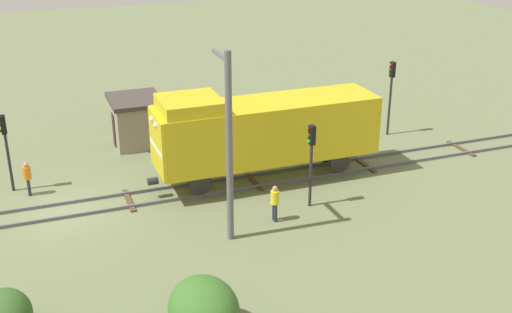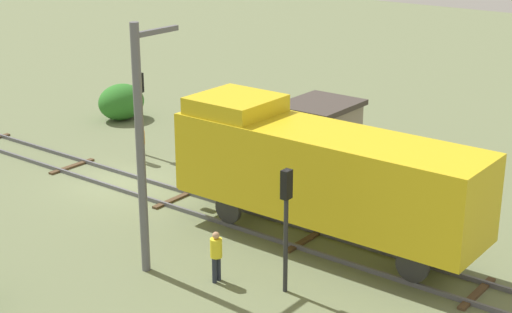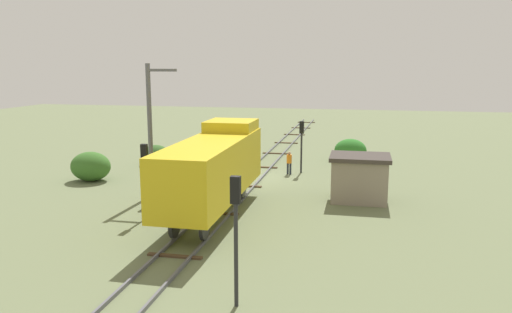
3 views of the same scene
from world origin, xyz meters
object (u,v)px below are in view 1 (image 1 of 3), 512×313
(traffic_signal_mid, at_px, (311,151))
(relay_hut, at_px, (136,120))
(locomotive, at_px, (263,129))
(traffic_signal_far, at_px, (391,85))
(worker_by_signal, at_px, (275,201))
(worker_near_track, at_px, (27,176))
(catenary_mast, at_px, (229,144))
(traffic_signal_near, at_px, (5,139))

(traffic_signal_mid, height_order, relay_hut, traffic_signal_mid)
(locomotive, bearing_deg, traffic_signal_far, 110.91)
(worker_by_signal, bearing_deg, worker_near_track, 24.73)
(locomotive, distance_m, catenary_mast, 6.18)
(traffic_signal_near, bearing_deg, catenary_mast, 46.25)
(locomotive, bearing_deg, traffic_signal_mid, 16.38)
(traffic_signal_near, height_order, relay_hut, traffic_signal_near)
(locomotive, height_order, worker_near_track, locomotive)
(worker_by_signal, bearing_deg, traffic_signal_near, 23.58)
(traffic_signal_near, relative_size, catenary_mast, 0.48)
(traffic_signal_near, height_order, worker_by_signal, traffic_signal_near)
(worker_by_signal, distance_m, relay_hut, 12.33)
(relay_hut, bearing_deg, traffic_signal_far, 74.80)
(catenary_mast, bearing_deg, worker_by_signal, 107.64)
(locomotive, bearing_deg, worker_by_signal, -14.35)
(traffic_signal_far, distance_m, worker_near_track, 20.73)
(worker_near_track, distance_m, catenary_mast, 11.18)
(catenary_mast, distance_m, relay_hut, 12.86)
(worker_near_track, height_order, relay_hut, relay_hut)
(locomotive, distance_m, worker_near_track, 11.55)
(traffic_signal_mid, height_order, traffic_signal_far, traffic_signal_far)
(traffic_signal_near, distance_m, traffic_signal_far, 21.33)
(worker_near_track, relative_size, catenary_mast, 0.21)
(traffic_signal_far, xyz_separation_m, relay_hut, (-3.90, -14.36, -1.70))
(traffic_signal_far, bearing_deg, worker_near_track, -86.66)
(traffic_signal_mid, height_order, worker_near_track, traffic_signal_mid)
(locomotive, height_order, traffic_signal_mid, locomotive)
(catenary_mast, bearing_deg, locomotive, 145.47)
(traffic_signal_mid, distance_m, worker_by_signal, 2.84)
(traffic_signal_near, distance_m, relay_hut, 8.29)
(traffic_signal_mid, bearing_deg, locomotive, -163.62)
(traffic_signal_mid, relative_size, worker_by_signal, 2.34)
(traffic_signal_near, height_order, catenary_mast, catenary_mast)
(traffic_signal_far, height_order, worker_by_signal, traffic_signal_far)
(worker_by_signal, xyz_separation_m, relay_hut, (-11.70, -3.86, 0.40))
(traffic_signal_mid, xyz_separation_m, worker_by_signal, (0.80, -2.07, -1.77))
(locomotive, height_order, catenary_mast, catenary_mast)
(catenary_mast, xyz_separation_m, relay_hut, (-12.44, -1.53, -2.88))
(traffic_signal_far, xyz_separation_m, worker_by_signal, (7.80, -10.50, -2.10))
(locomotive, bearing_deg, relay_hut, -146.66)
(traffic_signal_far, distance_m, worker_by_signal, 13.25)
(locomotive, relative_size, relay_hut, 3.31)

